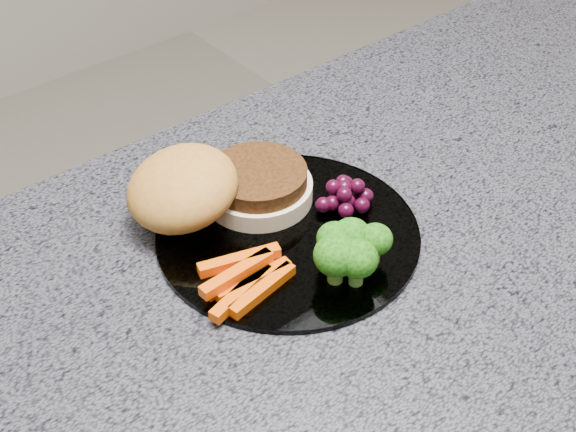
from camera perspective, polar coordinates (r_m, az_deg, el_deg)
name	(u,v)px	position (r m, az deg, el deg)	size (l,w,h in m)	color
countertop	(401,243)	(0.82, 8.04, -1.91)	(1.20, 0.60, 0.04)	#494953
plate	(288,234)	(0.79, 0.00, -1.28)	(0.26, 0.26, 0.01)	white
burger	(210,191)	(0.80, -5.55, 1.81)	(0.20, 0.15, 0.06)	beige
carrot_sticks	(245,278)	(0.73, -3.05, -4.43)	(0.10, 0.06, 0.02)	#D84A03
broccoli	(349,248)	(0.73, 4.35, -2.30)	(0.08, 0.07, 0.05)	#568430
grape_bunch	(345,195)	(0.81, 4.09, 1.51)	(0.06, 0.05, 0.03)	black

